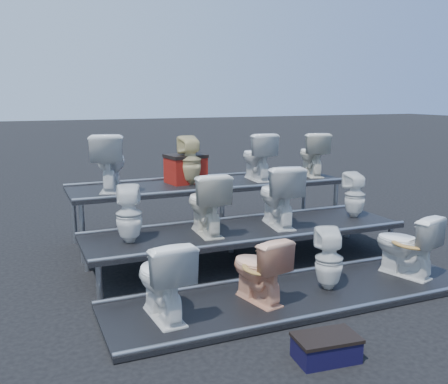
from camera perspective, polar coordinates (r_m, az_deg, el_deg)
name	(u,v)px	position (r m, az deg, el deg)	size (l,w,h in m)	color
ground	(246,262)	(6.69, 2.49, -8.05)	(80.00, 80.00, 0.00)	black
tier_front	(296,296)	(5.61, 8.29, -11.70)	(4.20, 1.20, 0.06)	black
tier_mid	(246,246)	(6.62, 2.51, -6.16)	(4.20, 1.20, 0.46)	black
tier_back	(210,210)	(7.72, -1.60, -2.11)	(4.20, 1.20, 0.86)	black
toilet_0	(163,278)	(4.89, -7.04, -9.75)	(0.45, 0.78, 0.80)	white
toilet_1	(258,268)	(5.25, 3.94, -8.70)	(0.40, 0.69, 0.71)	#ECA985
toilet_2	(329,259)	(5.69, 11.91, -7.50)	(0.31, 0.32, 0.68)	white
toilet_3	(406,245)	(6.33, 20.06, -5.66)	(0.42, 0.74, 0.76)	white
toilet_4	(129,214)	(5.99, -10.81, -2.51)	(0.31, 0.32, 0.68)	white
toilet_5	(206,203)	(6.25, -2.04, -1.27)	(0.44, 0.77, 0.79)	silver
toilet_6	(278,195)	(6.67, 6.21, -0.36)	(0.46, 0.82, 0.83)	white
toilet_7	(355,195)	(7.36, 14.73, -0.32)	(0.29, 0.30, 0.64)	white
toilet_8	(109,162)	(7.17, -12.95, 3.37)	(0.45, 0.79, 0.81)	white
toilet_9	(190,160)	(7.47, -3.88, 3.62)	(0.33, 0.33, 0.73)	beige
toilet_10	(257,156)	(7.90, 3.82, 4.10)	(0.42, 0.73, 0.75)	white
toilet_11	(312,154)	(8.40, 10.05, 4.29)	(0.40, 0.71, 0.72)	silver
red_crate	(186,170)	(7.64, -4.41, 2.49)	(0.54, 0.43, 0.39)	maroon
step_stool	(326,349)	(4.46, 11.59, -17.22)	(0.52, 0.31, 0.19)	black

